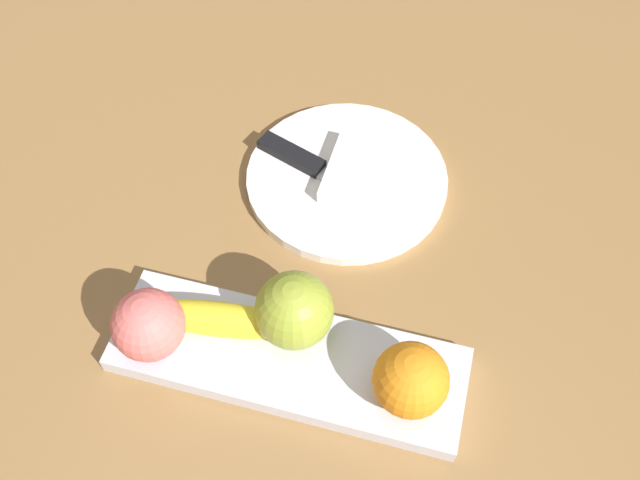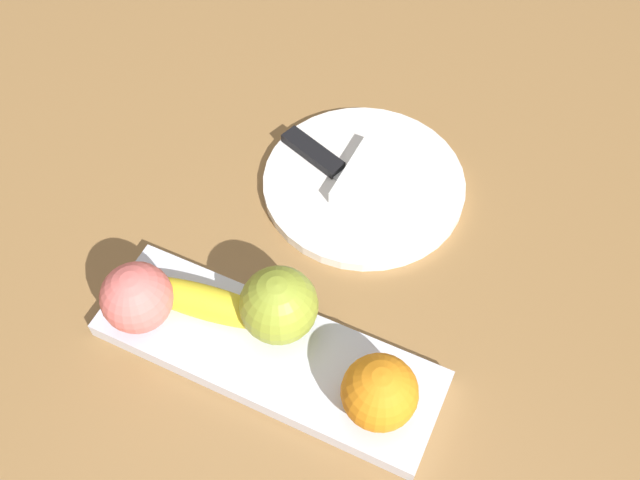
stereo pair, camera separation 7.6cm
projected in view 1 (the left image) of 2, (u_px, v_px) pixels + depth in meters
ground_plane at (274, 370)px, 0.74m from camera, size 2.40×2.40×0.00m
fruit_tray at (288, 360)px, 0.73m from camera, size 0.37×0.11×0.02m
apple at (294, 310)px, 0.71m from camera, size 0.08×0.08×0.08m
banana at (219, 319)px, 0.73m from camera, size 0.18×0.06×0.04m
orange_near_apple at (410, 385)px, 0.67m from camera, size 0.07×0.07×0.07m
peach at (148, 325)px, 0.70m from camera, size 0.07×0.07×0.07m
dinner_plate at (347, 179)px, 0.88m from camera, size 0.25×0.25×0.01m
folded_napkin at (372, 175)px, 0.86m from camera, size 0.11×0.11×0.02m
knife at (301, 160)px, 0.88m from camera, size 0.18×0.08×0.01m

